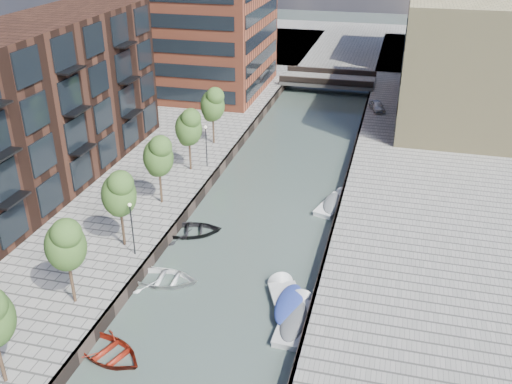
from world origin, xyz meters
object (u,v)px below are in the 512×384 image
at_px(tree_4, 158,155).
at_px(sloop_2, 108,355).
at_px(tree_5, 188,126).
at_px(tree_2, 65,243).
at_px(motorboat_3, 287,302).
at_px(sloop_3, 164,282).
at_px(motorboat_1, 295,319).
at_px(motorboat_4, 334,203).
at_px(tree_3, 119,192).
at_px(tree_6, 213,104).
at_px(bridge, 328,80).
at_px(sloop_4, 191,234).
at_px(car, 377,106).

distance_m(tree_4, sloop_2, 18.19).
xyz_separation_m(tree_5, sloop_2, (3.74, -23.99, -5.31)).
bearing_deg(tree_2, motorboat_3, 18.08).
bearing_deg(sloop_3, motorboat_1, -104.76).
height_order(tree_4, sloop_3, tree_4).
distance_m(tree_2, motorboat_1, 14.88).
relative_size(sloop_3, motorboat_4, 0.97).
distance_m(tree_3, tree_6, 21.00).
relative_size(bridge, tree_3, 2.18).
bearing_deg(sloop_2, tree_6, 26.65).
bearing_deg(tree_6, tree_2, -90.00).
height_order(tree_4, sloop_4, tree_4).
bearing_deg(tree_4, tree_5, 90.00).
bearing_deg(tree_6, motorboat_1, -61.52).
distance_m(tree_3, sloop_4, 7.68).
height_order(tree_6, motorboat_4, tree_6).
relative_size(tree_4, motorboat_4, 1.18).
bearing_deg(car, sloop_4, -130.66).
distance_m(motorboat_3, car, 39.17).
distance_m(tree_6, sloop_2, 31.67).
height_order(tree_6, sloop_2, tree_6).
relative_size(tree_2, tree_3, 1.00).
distance_m(sloop_4, car, 34.35).
distance_m(tree_3, tree_4, 7.00).
bearing_deg(motorboat_3, car, 85.43).
bearing_deg(sloop_2, motorboat_3, -32.02).
bearing_deg(motorboat_3, motorboat_1, -60.67).
distance_m(sloop_4, motorboat_3, 11.67).
relative_size(tree_5, sloop_2, 1.24).
bearing_deg(motorboat_4, tree_4, -160.72).
bearing_deg(motorboat_4, car, 85.36).
relative_size(sloop_2, car, 1.37).
bearing_deg(motorboat_4, tree_5, 171.51).
distance_m(tree_5, motorboat_4, 15.08).
distance_m(tree_3, car, 39.78).
bearing_deg(tree_6, sloop_2, -83.12).
bearing_deg(tree_6, tree_3, -90.00).
distance_m(tree_5, sloop_4, 11.67).
xyz_separation_m(tree_6, motorboat_3, (12.88, -23.80, -5.09)).
bearing_deg(sloop_3, motorboat_4, -38.82).
xyz_separation_m(bridge, sloop_3, (-4.46, -49.41, -1.39)).
height_order(tree_6, car, tree_6).
xyz_separation_m(tree_4, sloop_2, (3.74, -16.99, -5.31)).
bearing_deg(tree_5, motorboat_3, -52.52).
relative_size(bridge, tree_4, 2.18).
relative_size(tree_5, motorboat_3, 1.05).
distance_m(bridge, car, 13.13).
distance_m(tree_6, motorboat_4, 17.48).
distance_m(tree_6, motorboat_1, 29.19).
distance_m(bridge, sloop_4, 43.06).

